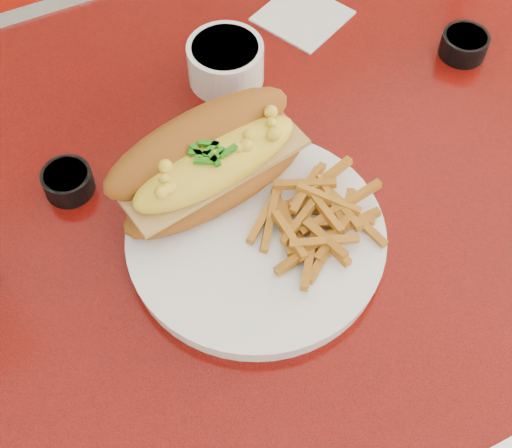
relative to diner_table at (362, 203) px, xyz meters
name	(u,v)px	position (x,y,z in m)	size (l,w,h in m)	color
ground	(327,365)	(0.00, 0.00, -0.61)	(8.00, 8.00, 0.00)	beige
diner_table	(362,203)	(0.00, 0.00, 0.00)	(1.23, 0.83, 0.77)	red
booth_bench_far	(170,30)	(0.00, 0.81, -0.32)	(1.20, 0.51, 0.90)	#9D170A
dinner_plate	(256,238)	(-0.21, -0.08, 0.17)	(0.36, 0.36, 0.02)	white
mac_hoagie	(210,162)	(-0.23, 0.00, 0.23)	(0.25, 0.15, 0.11)	#9B5619
fries_pile	(319,213)	(-0.14, -0.10, 0.20)	(0.12, 0.11, 0.03)	orange
fork	(290,186)	(-0.15, -0.04, 0.18)	(0.03, 0.13, 0.00)	silver
gravy_ramekin	(226,62)	(-0.13, 0.16, 0.19)	(0.12, 0.12, 0.05)	white
sauce_cup_left	(68,181)	(-0.37, 0.08, 0.18)	(0.07, 0.07, 0.03)	black
sauce_cup_right	(464,44)	(0.17, 0.06, 0.18)	(0.08, 0.08, 0.03)	black
paper_napkin	(303,16)	(0.01, 0.22, 0.16)	(0.11, 0.11, 0.00)	silver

